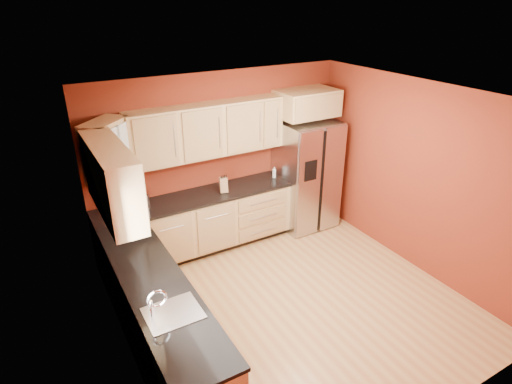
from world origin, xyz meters
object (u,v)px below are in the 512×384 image
Objects in this scene: wine_bottle_a at (122,200)px; soap_dispenser at (274,172)px; refrigerator at (306,175)px; canister_left at (145,201)px; knife_block at (224,185)px.

soap_dispenser is (2.38, -0.02, -0.09)m from wine_bottle_a.
canister_left is at bearing 178.01° from refrigerator.
refrigerator is at bearing -10.17° from soap_dispenser.
wine_bottle_a is at bearing 174.32° from canister_left.
refrigerator is 1.49m from knife_block.
wine_bottle_a is (-2.93, 0.12, 0.20)m from refrigerator.
soap_dispenser is at bearing 21.10° from knife_block.
canister_left is (-2.63, 0.09, 0.13)m from refrigerator.
refrigerator is at bearing -2.37° from wine_bottle_a.
refrigerator is 10.29× the size of soap_dispenser.
soap_dispenser is (-0.55, 0.10, 0.12)m from refrigerator.
wine_bottle_a is 2.38m from soap_dispenser.
canister_left is 0.55× the size of wine_bottle_a.
refrigerator reaches higher than knife_block.
canister_left reaches higher than soap_dispenser.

